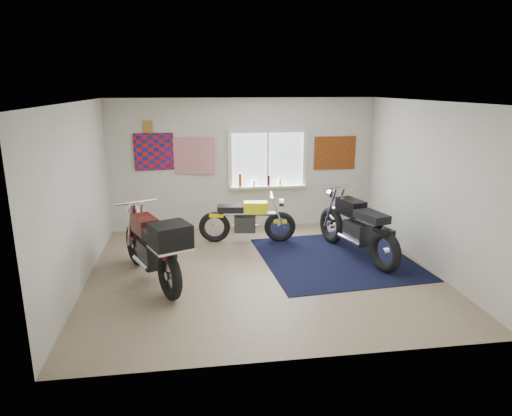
{
  "coord_description": "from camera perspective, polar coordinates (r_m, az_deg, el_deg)",
  "views": [
    {
      "loc": [
        -1.09,
        -6.82,
        2.93
      ],
      "look_at": [
        -0.04,
        0.4,
        0.97
      ],
      "focal_mm": 32.0,
      "sensor_mm": 36.0,
      "label": 1
    }
  ],
  "objects": [
    {
      "name": "maroon_tourer",
      "position": [
        7.01,
        -12.63,
        -4.76
      ],
      "size": [
        1.22,
        2.18,
        1.15
      ],
      "rotation": [
        0.0,
        0.0,
        1.98
      ],
      "color": "black",
      "rests_on": "ground"
    },
    {
      "name": "room_shell",
      "position": [
        7.03,
        0.81,
        4.48
      ],
      "size": [
        5.5,
        5.5,
        5.5
      ],
      "color": "white",
      "rests_on": "ground"
    },
    {
      "name": "window_assembly",
      "position": [
        9.55,
        1.45,
        5.64
      ],
      "size": [
        1.66,
        0.17,
        1.26
      ],
      "color": "white",
      "rests_on": "room_shell"
    },
    {
      "name": "triumph_poster",
      "position": [
        9.88,
        9.83,
        6.8
      ],
      "size": [
        0.9,
        0.03,
        0.7
      ],
      "primitive_type": "cube",
      "color": "#A54C14",
      "rests_on": "room_shell"
    },
    {
      "name": "flag_display",
      "position": [
        9.37,
        -13.37,
        9.87
      ],
      "size": [
        1.6,
        0.1,
        1.17
      ],
      "color": "red",
      "rests_on": "room_shell"
    },
    {
      "name": "yellow_triumph",
      "position": [
        8.76,
        -1.15,
        -1.65
      ],
      "size": [
        1.87,
        0.56,
        0.94
      ],
      "rotation": [
        0.0,
        0.0,
        -0.13
      ],
      "color": "black",
      "rests_on": "ground"
    },
    {
      "name": "oil_bottles",
      "position": [
        9.51,
        -0.11,
        3.41
      ],
      "size": [
        0.91,
        0.07,
        0.28
      ],
      "color": "#9A4116",
      "rests_on": "window_assembly"
    },
    {
      "name": "navy_rug",
      "position": [
        8.15,
        9.94,
        -6.2
      ],
      "size": [
        2.69,
        2.79,
        0.01
      ],
      "primitive_type": "cube",
      "rotation": [
        0.0,
        0.0,
        0.08
      ],
      "color": "black",
      "rests_on": "ground"
    },
    {
      "name": "black_chrome_bike",
      "position": [
        8.18,
        12.48,
        -2.51
      ],
      "size": [
        0.88,
        2.23,
        1.17
      ],
      "rotation": [
        0.0,
        0.0,
        1.85
      ],
      "color": "black",
      "rests_on": "navy_rug"
    },
    {
      "name": "ground",
      "position": [
        7.5,
        0.77,
        -7.93
      ],
      "size": [
        5.5,
        5.5,
        0.0
      ],
      "primitive_type": "plane",
      "color": "#9E896B",
      "rests_on": "ground"
    }
  ]
}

